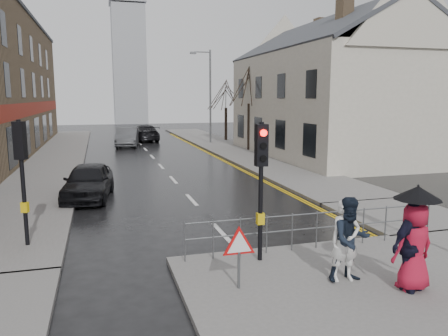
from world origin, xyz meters
TOP-DOWN VIEW (x-y plane):
  - ground at (0.00, 0.00)m, footprint 120.00×120.00m
  - left_pavement at (-6.50, 23.00)m, footprint 4.00×44.00m
  - right_pavement at (6.50, 25.00)m, footprint 4.00×40.00m
  - pavement_bridge_right at (6.50, 3.00)m, footprint 4.00×4.20m
  - building_right_cream at (12.00, 18.00)m, footprint 9.00×16.40m
  - church_tower at (1.50, 62.00)m, footprint 5.00×5.00m
  - traffic_signal_near_left at (0.20, 0.20)m, footprint 0.28×0.27m
  - traffic_signal_far_left at (-5.50, 3.00)m, footprint 0.34×0.33m
  - guard_railing_front at (1.95, 0.60)m, footprint 7.14×0.04m
  - warning_sign at (-0.80, -1.21)m, footprint 0.80×0.07m
  - street_lamp at (5.82, 28.00)m, footprint 1.83×0.25m
  - tree_near at (7.50, 22.00)m, footprint 2.40×2.40m
  - tree_far at (8.00, 30.00)m, footprint 2.40×2.40m
  - pedestrian_a at (1.54, -1.44)m, footprint 0.69×0.49m
  - pedestrian_b at (1.63, -1.50)m, footprint 0.91×0.71m
  - pedestrian_with_umbrella at (2.67, -2.23)m, footprint 0.96×0.96m
  - pedestrian_d at (2.59, -2.23)m, footprint 1.19×0.76m
  - car_parked at (-4.00, 8.84)m, footprint 2.31×4.49m
  - car_mid at (-1.23, 28.10)m, footprint 2.31×5.00m
  - car_far at (0.67, 32.32)m, footprint 2.47×5.42m

SIDE VIEW (x-z plane):
  - ground at x=0.00m, z-range 0.00..0.00m
  - left_pavement at x=-6.50m, z-range 0.00..0.14m
  - right_pavement at x=6.50m, z-range 0.00..0.14m
  - pavement_bridge_right at x=6.50m, z-range 0.00..0.14m
  - car_parked at x=-4.00m, z-range 0.00..1.46m
  - car_far at x=0.67m, z-range 0.00..1.54m
  - car_mid at x=-1.23m, z-range 0.00..1.59m
  - guard_railing_front at x=1.95m, z-range 0.36..1.36m
  - pedestrian_a at x=1.54m, z-range 0.14..1.94m
  - warning_sign at x=-0.80m, z-range 0.37..1.72m
  - pedestrian_b at x=1.63m, z-range 0.14..2.01m
  - pedestrian_d at x=2.59m, z-range 0.14..2.03m
  - pedestrian_with_umbrella at x=2.67m, z-range 0.20..2.40m
  - traffic_signal_near_left at x=0.20m, z-range 0.76..4.16m
  - traffic_signal_far_left at x=-5.50m, z-range 0.76..4.16m
  - tree_far at x=8.00m, z-range 1.60..7.24m
  - street_lamp at x=5.82m, z-range 0.71..8.71m
  - building_right_cream at x=12.00m, z-range -0.27..9.83m
  - tree_near at x=7.50m, z-range 1.85..8.43m
  - church_tower at x=1.50m, z-range 0.00..18.00m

